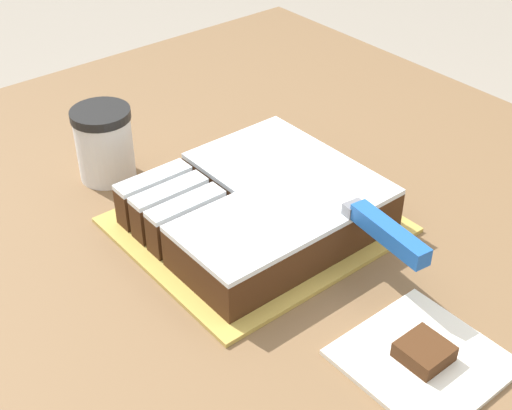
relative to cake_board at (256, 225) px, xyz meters
name	(u,v)px	position (x,y,z in m)	size (l,w,h in m)	color
cake_board	(256,225)	(0.00, 0.00, 0.00)	(0.30, 0.33, 0.01)	gold
cake	(261,205)	(0.00, 0.01, 0.03)	(0.26, 0.29, 0.06)	#472814
knife	(366,217)	(0.14, 0.05, 0.07)	(0.36, 0.06, 0.02)	silver
coffee_cup	(104,143)	(-0.24, -0.09, 0.05)	(0.09, 0.09, 0.11)	white
paper_napkin	(423,360)	(0.30, -0.01, 0.00)	(0.16, 0.16, 0.01)	white
brownie	(424,352)	(0.30, -0.01, 0.01)	(0.05, 0.05, 0.02)	#472814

